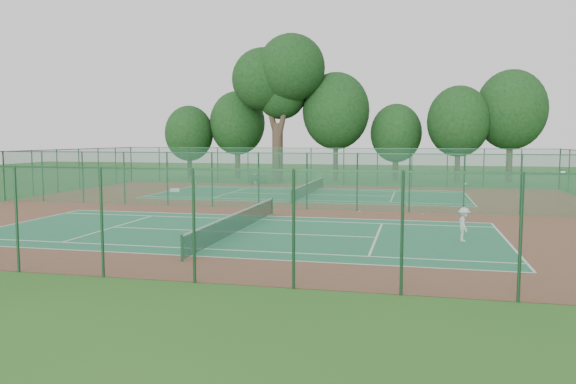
% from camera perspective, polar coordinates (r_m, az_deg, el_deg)
% --- Properties ---
extents(ground, '(120.00, 120.00, 0.00)m').
position_cam_1_polar(ground, '(34.88, -0.56, -1.72)').
color(ground, '#26561A').
rests_on(ground, ground).
extents(red_pad, '(40.00, 36.00, 0.01)m').
position_cam_1_polar(red_pad, '(34.88, -0.56, -1.71)').
color(red_pad, maroon).
rests_on(red_pad, ground).
extents(court_near, '(23.77, 10.97, 0.01)m').
position_cam_1_polar(court_near, '(26.29, -5.12, -4.08)').
color(court_near, '#1F6444').
rests_on(court_near, red_pad).
extents(court_far, '(23.77, 10.97, 0.01)m').
position_cam_1_polar(court_far, '(43.63, 2.18, -0.26)').
color(court_far, '#1F6441').
rests_on(court_far, red_pad).
extents(fence_north, '(40.00, 0.09, 3.50)m').
position_cam_1_polar(fence_north, '(52.34, 4.01, 2.61)').
color(fence_north, '#1B5132').
rests_on(fence_north, ground).
extents(fence_south, '(40.00, 0.09, 3.50)m').
position_cam_1_polar(fence_south, '(17.79, -14.14, -3.13)').
color(fence_south, '#1A4F32').
rests_on(fence_south, ground).
extents(fence_west, '(0.09, 36.00, 3.50)m').
position_cam_1_polar(fence_west, '(43.87, -26.90, 1.48)').
color(fence_west, '#18482A').
rests_on(fence_west, ground).
extents(fence_divider, '(40.00, 0.09, 3.50)m').
position_cam_1_polar(fence_divider, '(34.70, -0.56, 1.17)').
color(fence_divider, '#1A4F2D').
rests_on(fence_divider, ground).
extents(tennis_net_near, '(0.10, 12.90, 0.97)m').
position_cam_1_polar(tennis_net_near, '(26.21, -5.13, -2.94)').
color(tennis_net_near, '#14371B').
rests_on(tennis_net_near, ground).
extents(tennis_net_far, '(0.10, 12.90, 0.97)m').
position_cam_1_polar(tennis_net_far, '(43.58, 2.18, 0.44)').
color(tennis_net_far, '#14371D').
rests_on(tennis_net_far, ground).
extents(player_near, '(0.61, 0.97, 1.45)m').
position_cam_1_polar(player_near, '(24.90, 17.44, -3.15)').
color(player_near, silver).
rests_on(player_near, court_near).
extents(player_far, '(0.46, 0.70, 1.91)m').
position_cam_1_polar(player_far, '(47.29, -9.58, 1.28)').
color(player_far, white).
rests_on(player_far, court_far).
extents(trash_bin, '(0.73, 0.73, 1.00)m').
position_cam_1_polar(trash_bin, '(53.48, -3.30, 1.33)').
color(trash_bin, slate).
rests_on(trash_bin, red_pad).
extents(bench, '(1.52, 0.52, 0.93)m').
position_cam_1_polar(bench, '(52.84, -3.12, 1.26)').
color(bench, black).
rests_on(bench, red_pad).
extents(kit_bag, '(0.80, 0.54, 0.28)m').
position_cam_1_polar(kit_bag, '(46.79, -11.43, 0.20)').
color(kit_bag, white).
rests_on(kit_bag, red_pad).
extents(stray_ball_a, '(0.07, 0.07, 0.07)m').
position_cam_1_polar(stray_ball_a, '(33.74, 7.30, -1.93)').
color(stray_ball_a, '#EFF539').
rests_on(stray_ball_a, red_pad).
extents(stray_ball_b, '(0.07, 0.07, 0.07)m').
position_cam_1_polar(stray_ball_b, '(33.11, 13.51, -2.18)').
color(stray_ball_b, '#BFDE33').
rests_on(stray_ball_b, red_pad).
extents(stray_ball_c, '(0.07, 0.07, 0.07)m').
position_cam_1_polar(stray_ball_c, '(34.53, -2.33, -1.72)').
color(stray_ball_c, yellow).
rests_on(stray_ball_c, red_pad).
extents(big_tree, '(9.54, 6.98, 14.65)m').
position_cam_1_polar(big_tree, '(57.29, -0.93, 11.49)').
color(big_tree, '#35281D').
rests_on(big_tree, ground).
extents(evergreen_row, '(39.00, 5.00, 12.00)m').
position_cam_1_polar(evergreen_row, '(58.56, 5.42, 1.17)').
color(evergreen_row, black).
rests_on(evergreen_row, ground).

